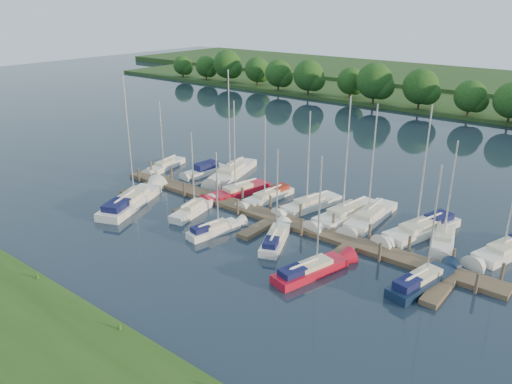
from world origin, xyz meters
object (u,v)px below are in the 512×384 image
Objects in this scene: dock at (272,221)px; motorboat at (205,171)px; sailboat_n_5 at (309,206)px; sailboat_s_2 at (215,230)px; sailboat_n_0 at (165,166)px.

dock is 15.40m from motorboat.
sailboat_s_2 is (-3.39, -9.65, 0.04)m from sailboat_n_5.
sailboat_s_2 is at bearing 84.45° from sailboat_n_5.
sailboat_n_0 is at bearing 162.44° from sailboat_s_2.
dock is 4.00× the size of sailboat_n_5.
motorboat is 0.78× the size of sailboat_s_2.
sailboat_n_5 is (20.12, 0.47, 0.00)m from sailboat_n_0.
sailboat_n_5 is 10.23m from sailboat_s_2.
sailboat_n_0 is at bearing 167.26° from dock.
sailboat_s_2 is (16.73, -9.19, 0.05)m from sailboat_n_0.
sailboat_s_2 reaches higher than motorboat.
sailboat_n_5 is at bearing 81.87° from sailboat_s_2.
sailboat_n_0 is 19.09m from sailboat_s_2.
dock is at bearing 156.29° from sailboat_n_0.
dock is at bearing 94.51° from sailboat_n_5.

